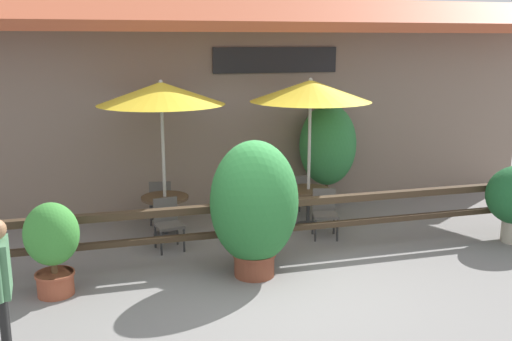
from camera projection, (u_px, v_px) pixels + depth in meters
The scene contains 15 objects.
ground_plane at pixel (282, 286), 8.01m from camera, with size 60.00×60.00×0.00m, color slate.
building_facade at pixel (220, 103), 11.39m from camera, with size 14.28×1.49×4.23m.
patio_railing at pixel (262, 217), 8.85m from camera, with size 10.40×0.14×0.95m.
patio_umbrella_near at pixel (161, 93), 9.58m from camera, with size 2.17×2.17×2.74m.
dining_table_near at pixel (165, 204), 10.00m from camera, with size 0.82×0.82×0.71m.
chair_near_streetside at pixel (168, 221), 9.37m from camera, with size 0.48×0.48×0.84m.
chair_near_wallside at pixel (161, 200), 10.67m from camera, with size 0.48×0.48×0.84m.
patio_umbrella_middle at pixel (310, 91), 10.08m from camera, with size 2.17×2.17×2.74m.
dining_table_middle at pixel (308, 197), 10.51m from camera, with size 0.82×0.82×0.71m.
chair_middle_streetside at pixel (325, 211), 9.96m from camera, with size 0.51×0.51×0.84m.
chair_middle_wallside at pixel (297, 193), 11.12m from camera, with size 0.47×0.47×0.84m.
potted_plant_entrance_palm at pixel (254, 205), 8.16m from camera, with size 1.28×1.15×2.01m.
potted_plant_corner_fern at pixel (52, 243), 7.59m from camera, with size 0.72×0.65×1.29m.
potted_plant_broad_leaf at pixel (328, 146), 11.62m from camera, with size 1.17×1.06×2.14m.
pedestrian at pixel (0, 273), 5.84m from camera, with size 0.24×0.57×1.62m.
Camera 1 is at (-2.35, -7.09, 3.36)m, focal length 40.00 mm.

